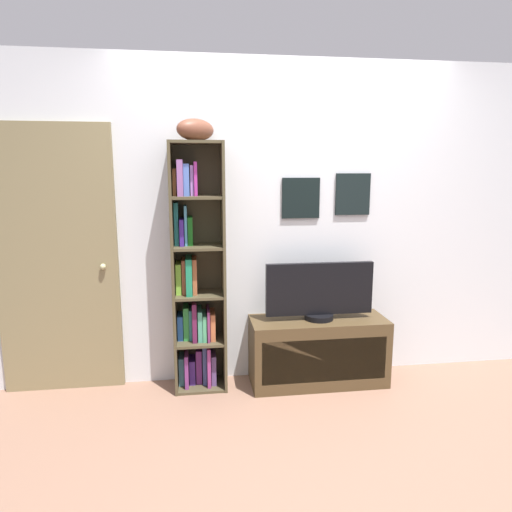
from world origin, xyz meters
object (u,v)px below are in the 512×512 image
at_px(television, 320,291).
at_px(bookshelf, 195,281).
at_px(tv_stand, 318,351).
at_px(football, 195,130).
at_px(door, 57,262).

bearing_deg(television, bookshelf, 174.84).
bearing_deg(tv_stand, television, 90.00).
height_order(football, tv_stand, football).
bearing_deg(tv_stand, door, 174.85).
bearing_deg(door, tv_stand, -5.15).
relative_size(bookshelf, door, 0.93).
xyz_separation_m(tv_stand, door, (-1.91, 0.17, 0.72)).
bearing_deg(door, television, -5.12).
xyz_separation_m(football, tv_stand, (0.90, -0.05, -1.65)).
distance_m(football, television, 1.48).
relative_size(bookshelf, tv_stand, 1.76).
bearing_deg(door, football, -6.65).
relative_size(television, door, 0.42).
distance_m(bookshelf, tv_stand, 1.09).
distance_m(tv_stand, door, 2.05).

